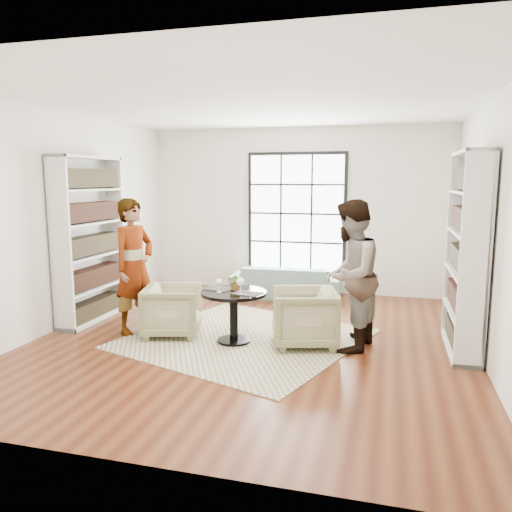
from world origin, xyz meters
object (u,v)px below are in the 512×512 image
(armchair_left, at_px, (173,310))
(sofa, at_px, (286,281))
(person_right, at_px, (350,276))
(wine_glass_right, at_px, (240,283))
(pedestal_table, at_px, (234,305))
(armchair_right, at_px, (304,317))
(person_left, at_px, (134,266))
(flower_centerpiece, at_px, (236,281))
(wine_glass_left, at_px, (219,283))

(armchair_left, bearing_deg, sofa, -36.60)
(person_right, bearing_deg, wine_glass_right, -66.55)
(pedestal_table, relative_size, armchair_right, 1.05)
(armchair_right, distance_m, person_left, 2.38)
(flower_centerpiece, bearing_deg, person_left, 179.69)
(armchair_right, bearing_deg, person_left, -103.92)
(armchair_right, bearing_deg, person_right, 74.90)
(wine_glass_left, bearing_deg, pedestal_table, 31.65)
(armchair_left, bearing_deg, armchair_right, -103.30)
(pedestal_table, height_order, person_right, person_right)
(flower_centerpiece, bearing_deg, armchair_right, 3.63)
(pedestal_table, xyz_separation_m, wine_glass_left, (-0.16, -0.10, 0.31))
(person_left, bearing_deg, wine_glass_left, -81.67)
(sofa, height_order, wine_glass_left, wine_glass_left)
(person_left, relative_size, wine_glass_left, 10.49)
(person_left, height_order, wine_glass_left, person_left)
(person_left, xyz_separation_m, wine_glass_left, (1.27, -0.18, -0.12))
(armchair_right, relative_size, wine_glass_left, 4.57)
(armchair_left, distance_m, person_left, 0.80)
(pedestal_table, height_order, wine_glass_right, wine_glass_right)
(person_left, bearing_deg, armchair_right, -72.31)
(sofa, height_order, armchair_left, armchair_left)
(armchair_left, bearing_deg, flower_centerpiece, -105.36)
(person_left, bearing_deg, wine_glass_right, -81.67)
(pedestal_table, bearing_deg, armchair_left, 174.59)
(sofa, height_order, person_left, person_left)
(sofa, bearing_deg, person_left, 55.71)
(pedestal_table, bearing_deg, person_right, 5.24)
(sofa, xyz_separation_m, wine_glass_left, (-0.29, -2.72, 0.51))
(sofa, bearing_deg, wine_glass_right, 87.39)
(pedestal_table, height_order, flower_centerpiece, flower_centerpiece)
(person_left, relative_size, flower_centerpiece, 7.97)
(flower_centerpiece, bearing_deg, wine_glass_right, -59.26)
(pedestal_table, height_order, sofa, pedestal_table)
(pedestal_table, bearing_deg, flower_centerpiece, 86.35)
(pedestal_table, distance_m, armchair_left, 0.90)
(armchair_left, relative_size, person_right, 0.40)
(flower_centerpiece, bearing_deg, armchair_left, 179.50)
(pedestal_table, height_order, armchair_right, armchair_right)
(armchair_right, height_order, flower_centerpiece, flower_centerpiece)
(pedestal_table, bearing_deg, armchair_right, 8.47)
(sofa, relative_size, wine_glass_left, 11.04)
(pedestal_table, relative_size, person_left, 0.46)
(wine_glass_right, bearing_deg, armchair_right, 20.01)
(armchair_left, height_order, armchair_right, armchair_right)
(armchair_right, relative_size, person_left, 0.44)
(person_left, relative_size, person_right, 0.99)
(wine_glass_left, bearing_deg, flower_centerpiece, 46.56)
(pedestal_table, bearing_deg, person_left, 176.66)
(sofa, relative_size, wine_glass_right, 9.18)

